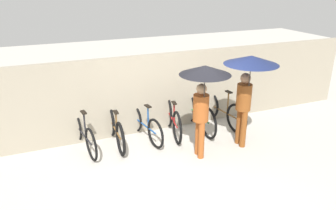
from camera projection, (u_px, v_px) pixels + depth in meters
ground_plane at (189, 171)px, 6.40m from camera, size 30.00×30.00×0.00m
back_wall at (152, 93)px, 7.83m from camera, size 11.47×0.12×1.90m
parked_bicycle_0 at (83, 134)px, 7.10m from camera, size 0.44×1.76×0.97m
parked_bicycle_1 at (115, 129)px, 7.31m from camera, size 0.44×1.75×1.09m
parked_bicycle_2 at (145, 124)px, 7.57m from camera, size 0.46×1.68×1.06m
parked_bicycle_3 at (172, 119)px, 7.80m from camera, size 0.49×1.71×1.09m
parked_bicycle_4 at (198, 114)px, 8.05m from camera, size 0.44×1.83×1.11m
parked_bicycle_5 at (222, 110)px, 8.30m from camera, size 0.44×1.83×1.11m
pedestrian_leading at (204, 86)px, 6.31m from camera, size 1.00×1.00×2.00m
pedestrian_center at (249, 74)px, 6.73m from camera, size 1.12×1.12×2.07m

